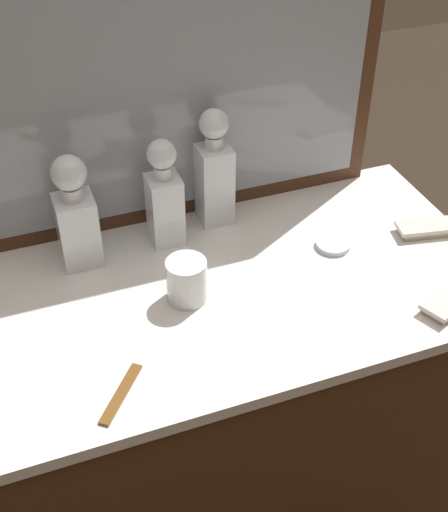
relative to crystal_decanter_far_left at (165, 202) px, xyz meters
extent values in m
plane|color=#2D2319|center=(0.07, -0.20, -0.93)|extent=(6.00, 6.00, 0.00)
cube|color=#472816|center=(0.07, -0.20, -0.53)|extent=(1.14, 0.60, 0.80)
cube|color=silver|center=(0.07, -0.20, -0.12)|extent=(1.17, 0.62, 0.03)
cube|color=#472816|center=(0.07, 0.10, 0.25)|extent=(0.96, 0.03, 0.70)
cube|color=gray|center=(0.07, 0.08, 0.25)|extent=(0.88, 0.01, 0.62)
cube|color=white|center=(0.00, 0.00, -0.02)|extent=(0.07, 0.07, 0.17)
cube|color=#9E5619|center=(0.00, 0.00, -0.04)|extent=(0.06, 0.06, 0.13)
cylinder|color=white|center=(0.00, 0.00, 0.08)|extent=(0.04, 0.04, 0.03)
sphere|color=white|center=(0.00, 0.00, 0.12)|extent=(0.06, 0.06, 0.06)
cube|color=white|center=(-0.20, -0.01, -0.02)|extent=(0.08, 0.08, 0.16)
cube|color=#9E5619|center=(-0.20, -0.01, -0.06)|extent=(0.07, 0.07, 0.09)
cylinder|color=white|center=(-0.20, -0.01, 0.07)|extent=(0.05, 0.05, 0.03)
sphere|color=white|center=(-0.20, -0.01, 0.12)|extent=(0.07, 0.07, 0.07)
cube|color=white|center=(0.13, 0.04, -0.01)|extent=(0.07, 0.07, 0.19)
cube|color=#9E5619|center=(0.13, 0.04, -0.03)|extent=(0.06, 0.06, 0.14)
cylinder|color=white|center=(0.13, 0.04, 0.10)|extent=(0.04, 0.04, 0.03)
sphere|color=white|center=(0.13, 0.04, 0.15)|extent=(0.07, 0.07, 0.07)
cylinder|color=white|center=(-0.02, -0.21, -0.06)|extent=(0.08, 0.08, 0.09)
cylinder|color=silver|center=(-0.02, -0.21, -0.10)|extent=(0.08, 0.08, 0.01)
cube|color=#B7A88C|center=(0.58, -0.19, -0.10)|extent=(0.15, 0.08, 0.01)
cube|color=beige|center=(0.58, -0.19, -0.08)|extent=(0.17, 0.09, 0.01)
cylinder|color=silver|center=(0.35, -0.16, -0.10)|extent=(0.08, 0.08, 0.01)
cube|color=brown|center=(-0.21, -0.41, -0.10)|extent=(0.11, 0.12, 0.01)
camera|label=1|loc=(-0.32, -1.23, 0.86)|focal=48.71mm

